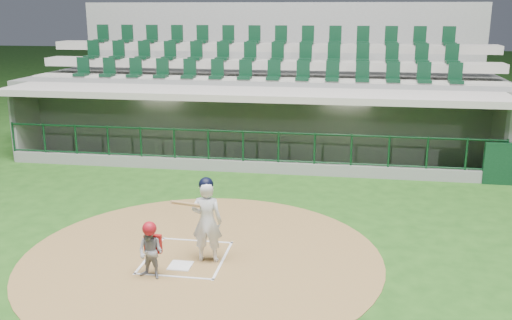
{
  "coord_description": "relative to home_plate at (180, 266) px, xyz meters",
  "views": [
    {
      "loc": [
        3.06,
        -10.41,
        4.82
      ],
      "look_at": [
        0.94,
        2.6,
        1.3
      ],
      "focal_mm": 40.0,
      "sensor_mm": 36.0,
      "label": 1
    }
  ],
  "objects": [
    {
      "name": "dirt_circle",
      "position": [
        0.3,
        0.5,
        -0.02
      ],
      "size": [
        7.2,
        7.2,
        0.01
      ],
      "primitive_type": "cylinder",
      "color": "brown",
      "rests_on": "ground"
    },
    {
      "name": "catcher",
      "position": [
        -0.38,
        -0.54,
        0.54
      ],
      "size": [
        0.57,
        0.48,
        1.1
      ],
      "color": "gray",
      "rests_on": "dirt_circle"
    },
    {
      "name": "seating_deck",
      "position": [
        0.0,
        11.61,
        1.4
      ],
      "size": [
        17.0,
        6.72,
        5.15
      ],
      "color": "slate",
      "rests_on": "ground"
    },
    {
      "name": "home_plate",
      "position": [
        0.0,
        0.0,
        0.0
      ],
      "size": [
        0.43,
        0.43,
        0.02
      ],
      "primitive_type": "cube",
      "color": "white",
      "rests_on": "dirt_circle"
    },
    {
      "name": "dugout_structure",
      "position": [
        0.11,
        8.51,
        0.94
      ],
      "size": [
        16.4,
        3.7,
        3.0
      ],
      "color": "gray",
      "rests_on": "ground"
    },
    {
      "name": "batter_box_chalk",
      "position": [
        0.0,
        0.4,
        -0.0
      ],
      "size": [
        1.55,
        1.8,
        0.01
      ],
      "color": "white",
      "rests_on": "ground"
    },
    {
      "name": "ground",
      "position": [
        0.0,
        0.7,
        -0.02
      ],
      "size": [
        120.0,
        120.0,
        0.0
      ],
      "primitive_type": "plane",
      "color": "#1D4814",
      "rests_on": "ground"
    },
    {
      "name": "batter",
      "position": [
        0.46,
        0.34,
        0.85
      ],
      "size": [
        0.84,
        0.85,
        1.71
      ],
      "color": "silver",
      "rests_on": "dirt_circle"
    }
  ]
}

